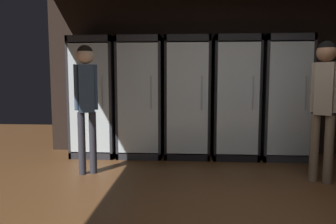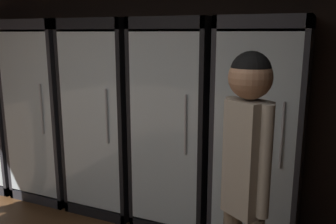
# 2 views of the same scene
# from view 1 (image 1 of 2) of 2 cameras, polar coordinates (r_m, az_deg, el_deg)

# --- Properties ---
(wall_back) EXTENTS (6.00, 0.06, 2.80)m
(wall_back) POSITION_cam_1_polar(r_m,az_deg,el_deg) (5.38, 10.11, 7.49)
(wall_back) COLOR black
(wall_back) RESTS_ON ground
(cooler_far_left) EXTENTS (0.70, 0.65, 1.92)m
(cooler_far_left) POSITION_cam_1_polar(r_m,az_deg,el_deg) (5.26, -13.12, 2.45)
(cooler_far_left) COLOR #2B2B30
(cooler_far_left) RESTS_ON ground
(cooler_left) EXTENTS (0.70, 0.65, 1.92)m
(cooler_left) POSITION_cam_1_polar(r_m,az_deg,el_deg) (5.09, -4.95, 2.50)
(cooler_left) COLOR #2B2B30
(cooler_left) RESTS_ON ground
(cooler_center) EXTENTS (0.70, 0.65, 1.92)m
(cooler_center) POSITION_cam_1_polar(r_m,az_deg,el_deg) (5.03, 3.60, 2.41)
(cooler_center) COLOR black
(cooler_center) RESTS_ON ground
(cooler_right) EXTENTS (0.70, 0.65, 1.92)m
(cooler_right) POSITION_cam_1_polar(r_m,az_deg,el_deg) (5.09, 12.15, 2.34)
(cooler_right) COLOR black
(cooler_right) RESTS_ON ground
(cooler_far_right) EXTENTS (0.70, 0.65, 1.92)m
(cooler_far_right) POSITION_cam_1_polar(r_m,az_deg,el_deg) (5.25, 20.33, 2.21)
(cooler_far_right) COLOR #2B2B30
(cooler_far_right) RESTS_ON ground
(shopper_near) EXTENTS (0.28, 0.22, 1.69)m
(shopper_near) POSITION_cam_1_polar(r_m,az_deg,el_deg) (4.18, -14.82, 3.68)
(shopper_near) COLOR #2D2D38
(shopper_near) RESTS_ON ground
(shopper_far) EXTENTS (0.28, 0.24, 1.70)m
(shopper_far) POSITION_cam_1_polar(r_m,az_deg,el_deg) (4.15, 26.75, 2.83)
(shopper_far) COLOR #72604C
(shopper_far) RESTS_ON ground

